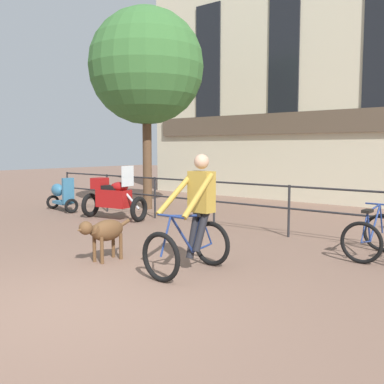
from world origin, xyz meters
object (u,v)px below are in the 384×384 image
object	(u,v)px
cyclist_with_bike	(194,219)
parked_motorcycle	(113,197)
parked_scooter	(61,195)
dog	(104,231)
parked_bicycle_near_lamp	(372,236)

from	to	relation	value
cyclist_with_bike	parked_motorcycle	bearing A→B (deg)	153.07
parked_motorcycle	parked_scooter	bearing A→B (deg)	78.66
parked_motorcycle	parked_scooter	xyz separation A→B (m)	(-2.33, 0.06, -0.10)
dog	parked_motorcycle	size ratio (longest dim) A/B	0.59
dog	parked_motorcycle	bearing A→B (deg)	137.93
parked_motorcycle	dog	bearing A→B (deg)	-142.16
parked_bicycle_near_lamp	parked_scooter	xyz separation A→B (m)	(-8.62, -0.07, 0.10)
cyclist_with_bike	parked_motorcycle	world-z (taller)	cyclist_with_bike
dog	parked_motorcycle	distance (m)	4.22
dog	parked_scooter	xyz separation A→B (m)	(-5.46, 2.89, -0.02)
cyclist_with_bike	parked_bicycle_near_lamp	distance (m)	3.06
parked_motorcycle	parked_scooter	size ratio (longest dim) A/B	1.32
dog	parked_motorcycle	world-z (taller)	parked_motorcycle
parked_bicycle_near_lamp	parked_scooter	distance (m)	8.62
dog	parked_scooter	size ratio (longest dim) A/B	0.78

